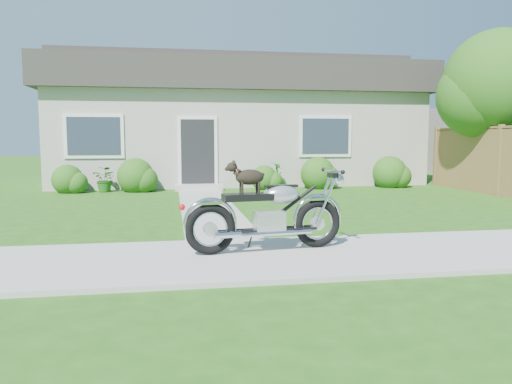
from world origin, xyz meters
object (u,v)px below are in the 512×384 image
at_px(potted_plant_right, 277,175).
at_px(house, 234,121).
at_px(potted_plant_left, 106,179).
at_px(tree_near, 503,88).
at_px(motorcycle_with_dog, 268,212).
at_px(fence, 500,161).

bearing_deg(potted_plant_right, house, 104.09).
bearing_deg(potted_plant_left, tree_near, -9.36).
distance_m(tree_near, motorcycle_with_dog, 10.56).
bearing_deg(motorcycle_with_dog, tree_near, 31.56).
bearing_deg(potted_plant_left, house, 39.65).
bearing_deg(fence, house, 135.26).
bearing_deg(house, potted_plant_left, -140.35).
bearing_deg(tree_near, fence, -124.49).
distance_m(house, potted_plant_right, 3.96).
bearing_deg(potted_plant_right, motorcycle_with_dog, -102.78).
relative_size(fence, potted_plant_right, 8.04).
bearing_deg(house, fence, -44.74).
height_order(house, potted_plant_right, house).
xyz_separation_m(house, potted_plant_left, (-4.16, -3.44, -1.79)).
relative_size(house, tree_near, 2.74).
distance_m(fence, motorcycle_with_dog, 9.18).
bearing_deg(potted_plant_right, fence, -27.25).
height_order(potted_plant_left, motorcycle_with_dog, motorcycle_with_dog).
distance_m(house, fence, 8.96).
relative_size(tree_near, potted_plant_left, 6.20).
xyz_separation_m(fence, tree_near, (0.66, 0.97, 2.01)).
bearing_deg(fence, tree_near, 55.51).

